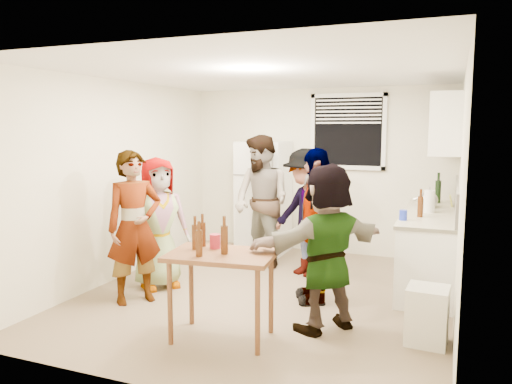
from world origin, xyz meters
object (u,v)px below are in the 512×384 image
at_px(beer_bottle_counter, 420,217).
at_px(guest_orange, 325,329).
at_px(guest_stripe, 137,301).
at_px(guest_grey, 160,286).
at_px(wine_bottle, 437,203).
at_px(red_cup, 215,248).
at_px(guest_black, 315,300).
at_px(beer_bottle_table, 225,254).
at_px(serving_table, 222,338).
at_px(refrigerator, 264,197).
at_px(guest_back_left, 262,266).
at_px(blue_cup, 403,220).
at_px(guest_back_right, 306,275).
at_px(kettle, 428,207).
at_px(trash_bin, 427,316).

height_order(beer_bottle_counter, guest_orange, beer_bottle_counter).
bearing_deg(guest_orange, guest_stripe, -49.55).
bearing_deg(guest_grey, wine_bottle, -17.28).
bearing_deg(red_cup, guest_black, 60.33).
bearing_deg(guest_stripe, beer_bottle_table, -74.24).
distance_m(wine_bottle, serving_table, 3.71).
height_order(serving_table, beer_bottle_table, beer_bottle_table).
xyz_separation_m(beer_bottle_table, guest_grey, (-1.39, 1.08, -0.80)).
bearing_deg(refrigerator, beer_bottle_counter, -26.70).
bearing_deg(beer_bottle_table, guest_back_left, 103.23).
height_order(beer_bottle_table, red_cup, beer_bottle_table).
height_order(blue_cup, guest_grey, blue_cup).
xyz_separation_m(beer_bottle_table, guest_back_left, (-0.56, 2.39, -0.80)).
relative_size(red_cup, guest_back_right, 0.08).
bearing_deg(guest_back_left, wine_bottle, 44.70).
height_order(refrigerator, kettle, refrigerator).
distance_m(beer_bottle_counter, serving_table, 2.66).
height_order(wine_bottle, blue_cup, wine_bottle).
distance_m(red_cup, guest_stripe, 1.48).
bearing_deg(guest_back_left, serving_table, -52.34).
bearing_deg(guest_stripe, guest_black, -29.75).
bearing_deg(beer_bottle_table, serving_table, 157.03).
relative_size(beer_bottle_counter, trash_bin, 0.46).
bearing_deg(serving_table, refrigerator, 104.05).
xyz_separation_m(red_cup, guest_back_left, (-0.40, 2.24, -0.80)).
xyz_separation_m(wine_bottle, guest_black, (-1.19, -1.88, -0.90)).
relative_size(blue_cup, trash_bin, 0.22).
bearing_deg(serving_table, guest_grey, 141.62).
height_order(blue_cup, trash_bin, blue_cup).
distance_m(beer_bottle_counter, guest_back_right, 1.68).
relative_size(kettle, guest_back_right, 0.16).
bearing_deg(red_cup, blue_cup, 45.32).
xyz_separation_m(kettle, guest_stripe, (-2.92, -2.17, -0.90)).
bearing_deg(beer_bottle_counter, guest_orange, -117.95).
height_order(kettle, beer_bottle_counter, beer_bottle_counter).
bearing_deg(guest_black, kettle, 119.12).
relative_size(kettle, wine_bottle, 0.86).
xyz_separation_m(guest_grey, guest_stripe, (0.04, -0.53, 0.00)).
height_order(blue_cup, guest_orange, blue_cup).
bearing_deg(guest_grey, kettle, -22.73).
xyz_separation_m(trash_bin, guest_stripe, (-3.04, -0.04, -0.25)).
distance_m(refrigerator, wine_bottle, 2.50).
distance_m(wine_bottle, blue_cup, 1.51).
relative_size(guest_back_right, guest_orange, 1.04).
bearing_deg(guest_stripe, blue_cup, -29.01).
height_order(guest_back_right, guest_orange, guest_back_right).
bearing_deg(guest_orange, trash_bin, 130.92).
bearing_deg(guest_back_right, kettle, 49.83).
height_order(kettle, guest_orange, kettle).
xyz_separation_m(kettle, guest_back_left, (-2.14, -0.34, -0.90)).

